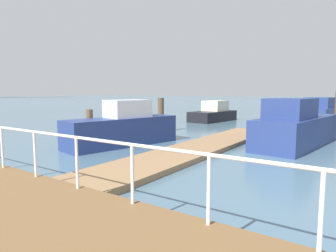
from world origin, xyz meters
TOP-DOWN VIEW (x-y plane):
  - floating_dock at (3.35, 8.29)m, footprint 13.70×2.00m
  - boardwalk_railing at (-3.15, 8.95)m, footprint 0.06×29.54m
  - dock_piling_0 at (7.24, 12.86)m, footprint 0.36×0.36m
  - dock_piling_1 at (1.82, 12.83)m, footprint 0.30×0.30m
  - moored_boat_0 at (6.77, 5.29)m, footprint 6.04×2.60m
  - moored_boat_1 at (14.99, 13.18)m, footprint 4.67×2.43m
  - moored_boat_3 at (2.67, 11.63)m, footprint 5.40×2.55m
  - moored_boat_4 at (17.55, 5.65)m, footprint 6.32×2.80m

SIDE VIEW (x-z plane):
  - floating_dock at x=3.35m, z-range 0.00..0.18m
  - moored_boat_1 at x=14.99m, z-range -0.21..1.43m
  - moored_boat_3 at x=2.67m, z-range -0.23..1.77m
  - moored_boat_4 at x=17.55m, z-range -0.20..1.76m
  - dock_piling_1 at x=1.82m, z-range 0.00..1.59m
  - moored_boat_0 at x=6.77m, z-range -0.23..1.86m
  - dock_piling_0 at x=7.24m, z-range 0.00..2.01m
  - boardwalk_railing at x=-3.15m, z-range 0.69..1.77m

